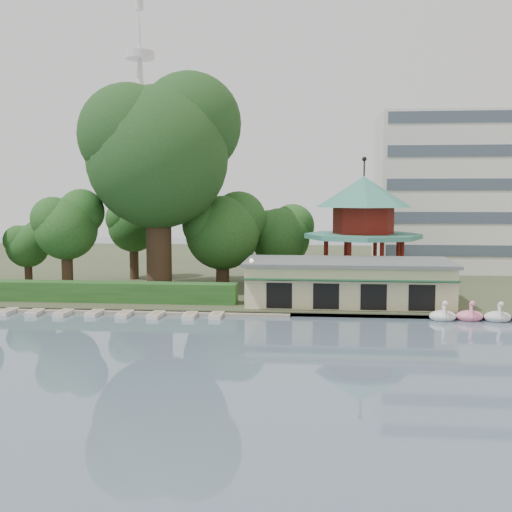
# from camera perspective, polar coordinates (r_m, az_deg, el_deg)

# --- Properties ---
(ground_plane) EXTENTS (220.00, 220.00, 0.00)m
(ground_plane) POSITION_cam_1_polar(r_m,az_deg,el_deg) (38.43, -5.67, -10.06)
(ground_plane) COLOR slate
(ground_plane) RESTS_ON ground
(shore) EXTENTS (220.00, 70.00, 0.40)m
(shore) POSITION_cam_1_polar(r_m,az_deg,el_deg) (89.16, 0.85, -0.93)
(shore) COLOR #424930
(shore) RESTS_ON ground
(embankment) EXTENTS (220.00, 0.60, 0.30)m
(embankment) POSITION_cam_1_polar(r_m,az_deg,el_deg) (55.03, -2.15, -5.08)
(embankment) COLOR gray
(embankment) RESTS_ON ground
(dock) EXTENTS (34.00, 1.60, 0.24)m
(dock) POSITION_cam_1_polar(r_m,az_deg,el_deg) (57.77, -14.09, -4.77)
(dock) COLOR gray
(dock) RESTS_ON ground
(boathouse) EXTENTS (18.60, 9.39, 3.90)m
(boathouse) POSITION_cam_1_polar(r_m,az_deg,el_deg) (58.86, 8.16, -2.25)
(boathouse) COLOR beige
(boathouse) RESTS_ON shore
(pavilion) EXTENTS (12.40, 12.40, 13.50)m
(pavilion) POSITION_cam_1_polar(r_m,az_deg,el_deg) (68.50, 9.52, 3.13)
(pavilion) COLOR beige
(pavilion) RESTS_ON shore
(broadcast_tower) EXTENTS (8.00, 8.00, 96.00)m
(broadcast_tower) POSITION_cam_1_polar(r_m,az_deg,el_deg) (184.56, -10.22, 12.88)
(broadcast_tower) COLOR silver
(broadcast_tower) RESTS_ON ground
(hedge) EXTENTS (30.00, 2.00, 1.80)m
(hedge) POSITION_cam_1_polar(r_m,az_deg,el_deg) (61.67, -15.71, -3.05)
(hedge) COLOR #275620
(hedge) RESTS_ON shore
(lamp_post) EXTENTS (0.36, 0.36, 4.28)m
(lamp_post) POSITION_cam_1_polar(r_m,az_deg,el_deg) (56.03, -0.41, -1.59)
(lamp_post) COLOR black
(lamp_post) RESTS_ON shore
(big_tree) EXTENTS (15.86, 14.78, 22.47)m
(big_tree) POSITION_cam_1_polar(r_m,az_deg,el_deg) (66.66, -8.54, 9.63)
(big_tree) COLOR #3A281C
(big_tree) RESTS_ON shore
(small_trees) EXTENTS (40.17, 16.64, 10.39)m
(small_trees) POSITION_cam_1_polar(r_m,az_deg,el_deg) (70.32, -9.55, 2.37)
(small_trees) COLOR #3A281C
(small_trees) RESTS_ON shore
(moored_rowboats) EXTENTS (26.71, 2.71, 0.36)m
(moored_rowboats) POSITION_cam_1_polar(r_m,az_deg,el_deg) (57.18, -16.54, -4.88)
(moored_rowboats) COLOR beige
(moored_rowboats) RESTS_ON ground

